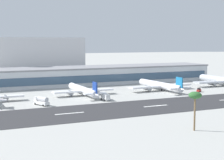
# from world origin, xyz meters

# --- Properties ---
(ground_plane) EXTENTS (1400.00, 1400.00, 0.00)m
(ground_plane) POSITION_xyz_m (0.00, 0.00, 0.00)
(ground_plane) COLOR #A8A8A3
(runway_strip) EXTENTS (800.00, 32.46, 0.08)m
(runway_strip) POSITION_xyz_m (0.00, -0.56, 0.04)
(runway_strip) COLOR #2D2D30
(runway_strip) RESTS_ON ground_plane
(runway_centreline_dash_3) EXTENTS (12.00, 1.20, 0.01)m
(runway_centreline_dash_3) POSITION_xyz_m (-41.28, -0.56, 0.09)
(runway_centreline_dash_3) COLOR white
(runway_centreline_dash_3) RESTS_ON runway_strip
(runway_centreline_dash_4) EXTENTS (12.00, 1.20, 0.01)m
(runway_centreline_dash_4) POSITION_xyz_m (-1.41, -0.56, 0.09)
(runway_centreline_dash_4) COLOR white
(runway_centreline_dash_4) RESTS_ON runway_strip
(terminal_building) EXTENTS (172.64, 29.58, 11.73)m
(terminal_building) POSITION_xyz_m (3.52, 89.52, 5.87)
(terminal_building) COLOR silver
(terminal_building) RESTS_ON ground_plane
(distant_hotel_block) EXTENTS (97.93, 26.82, 33.17)m
(distant_hotel_block) POSITION_xyz_m (-6.37, 230.62, 16.58)
(distant_hotel_block) COLOR #BCBCC1
(distant_hotel_block) RESTS_ON ground_plane
(airliner_navy_tail_gate_1) EXTENTS (33.27, 42.91, 8.95)m
(airliner_navy_tail_gate_1) POSITION_xyz_m (-20.81, 40.92, 2.86)
(airliner_navy_tail_gate_1) COLOR white
(airliner_navy_tail_gate_1) RESTS_ON ground_plane
(airliner_blue_tail_gate_2) EXTENTS (41.38, 45.23, 9.44)m
(airliner_blue_tail_gate_2) POSITION_xyz_m (27.19, 40.18, 3.00)
(airliner_blue_tail_gate_2) COLOR silver
(airliner_blue_tail_gate_2) RESTS_ON ground_plane
(service_box_truck_0) EXTENTS (2.86, 6.08, 3.25)m
(service_box_truck_0) POSITION_xyz_m (-16.08, 22.16, 1.79)
(service_box_truck_0) COLOR white
(service_box_truck_0) RESTS_ON ground_plane
(service_fuel_truck_1) EXTENTS (5.88, 8.82, 3.95)m
(service_fuel_truck_1) POSITION_xyz_m (-47.59, 22.19, 2.03)
(service_fuel_truck_1) COLOR white
(service_fuel_truck_1) RESTS_ON ground_plane
(service_baggage_tug_2) EXTENTS (3.57, 3.04, 2.20)m
(service_baggage_tug_2) POSITION_xyz_m (44.13, 27.20, 1.05)
(service_baggage_tug_2) COLOR #B2231E
(service_baggage_tug_2) RESTS_ON ground_plane
(palm_tree_3) EXTENTS (4.22, 4.22, 12.70)m
(palm_tree_3) POSITION_xyz_m (-12.10, -42.32, 11.05)
(palm_tree_3) COLOR brown
(palm_tree_3) RESTS_ON ground_plane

